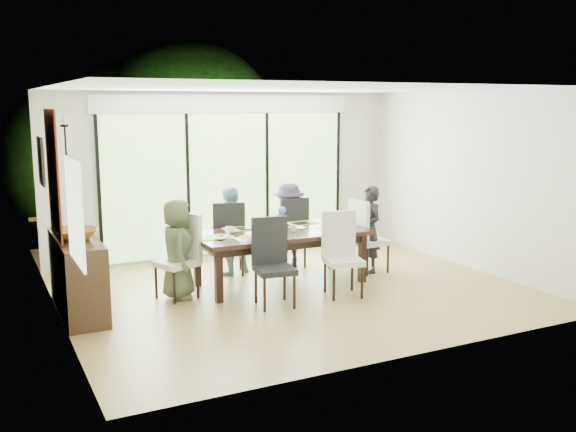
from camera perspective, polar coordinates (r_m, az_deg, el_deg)
name	(u,v)px	position (r m, az deg, el deg)	size (l,w,h in m)	color
floor	(296,292)	(8.73, 0.74, -6.77)	(6.00, 5.00, 0.01)	brown
ceiling	(297,88)	(8.36, 0.78, 11.32)	(6.00, 5.00, 0.01)	white
wall_back	(227,174)	(10.71, -5.40, 3.73)	(6.00, 0.02, 2.70)	beige
wall_front	(415,225)	(6.34, 11.19, -0.76)	(6.00, 0.02, 2.70)	silver
wall_left	(55,209)	(7.57, -19.97, 0.55)	(0.02, 5.00, 2.70)	silver
wall_right	(472,181)	(10.16, 16.05, 3.04)	(0.02, 5.00, 2.70)	white
glass_doors	(228,183)	(10.69, -5.31, 2.91)	(4.20, 0.02, 2.30)	#598C3F
blinds_header	(227,104)	(10.60, -5.41, 9.89)	(4.40, 0.06, 0.28)	white
mullion_a	(99,191)	(10.13, -16.45, 2.14)	(0.05, 0.04, 2.30)	black
mullion_b	(188,186)	(10.45, -8.88, 2.67)	(0.05, 0.04, 2.30)	black
mullion_c	(267,181)	(10.95, -1.88, 3.11)	(0.05, 0.04, 2.30)	black
mullion_d	(338,177)	(11.60, 4.43, 3.47)	(0.05, 0.04, 2.30)	black
side_window	(75,212)	(6.37, -18.42, 0.33)	(0.02, 0.90, 1.00)	#8CAD7F
deck	(211,246)	(11.77, -6.86, -2.65)	(6.00, 1.80, 0.10)	brown
rail_top	(196,207)	(12.40, -8.16, 0.79)	(6.00, 0.08, 0.06)	brown
foliage_left	(88,160)	(12.84, -17.36, 4.75)	(3.20, 3.20, 3.20)	#14380F
foliage_mid	(189,137)	(13.91, -8.81, 6.95)	(4.00, 4.00, 4.00)	#14380F
foliage_right	(281,162)	(13.87, -0.61, 4.82)	(2.80, 2.80, 2.80)	#14380F
foliage_far	(135,145)	(14.33, -13.49, 6.16)	(3.60, 3.60, 3.60)	#14380F
table_top	(280,233)	(8.92, -0.67, -1.54)	(2.42, 1.11, 0.06)	black
table_apron	(280,240)	(8.94, -0.67, -2.12)	(2.22, 0.91, 0.10)	black
table_leg_fl	(219,276)	(8.22, -6.18, -5.34)	(0.09, 0.09, 0.70)	black
table_leg_fr	(362,258)	(9.16, 6.62, -3.74)	(0.09, 0.09, 0.70)	black
table_leg_bl	(197,261)	(9.00, -8.09, -4.01)	(0.09, 0.09, 0.70)	black
table_leg_br	(332,246)	(9.87, 3.90, -2.69)	(0.09, 0.09, 0.70)	black
chair_left_end	(176,257)	(8.43, -9.91, -3.57)	(0.46, 0.46, 1.11)	silver
chair_right_end	(370,236)	(9.69, 7.34, -1.74)	(0.46, 0.46, 1.11)	beige
chair_far_left	(228,237)	(9.55, -5.33, -1.87)	(0.46, 0.46, 1.11)	black
chair_far_right	(289,231)	(9.94, 0.05, -1.35)	(0.46, 0.46, 1.11)	black
chair_near_left	(275,263)	(7.99, -1.19, -4.19)	(0.46, 0.46, 1.11)	black
chair_near_right	(344,255)	(8.45, 4.97, -3.44)	(0.46, 0.46, 1.11)	beige
person_left_end	(178,249)	(8.42, -9.79, -2.93)	(0.61, 0.38, 1.30)	#455035
person_right_end	(369,229)	(9.66, 7.26, -1.19)	(0.61, 0.38, 1.30)	black
person_far_left	(229,231)	(9.51, -5.30, -1.33)	(0.61, 0.38, 1.30)	#7DA3B5
person_far_right	(289,225)	(9.91, 0.10, -0.83)	(0.61, 0.38, 1.30)	#2B2131
placemat_left	(216,237)	(8.56, -6.42, -1.88)	(0.44, 0.32, 0.01)	#86C646
placemat_right	(339,225)	(9.36, 4.57, -0.82)	(0.44, 0.32, 0.01)	#83B641
placemat_far_l	(240,229)	(9.10, -4.33, -1.14)	(0.44, 0.32, 0.01)	#95B03F
placemat_far_r	(302,223)	(9.51, 1.26, -0.62)	(0.44, 0.32, 0.01)	olive
placemat_paper	(253,239)	(8.43, -3.16, -2.02)	(0.44, 0.32, 0.01)	white
tablet_far_l	(247,228)	(9.09, -3.62, -1.08)	(0.26, 0.18, 0.01)	black
tablet_far_r	(301,223)	(9.44, 1.13, -0.65)	(0.24, 0.17, 0.01)	black
papers	(326,227)	(9.19, 3.39, -1.01)	(0.30, 0.22, 0.00)	white
platter_base	(253,237)	(8.42, -3.16, -1.92)	(0.26, 0.26, 0.02)	white
platter_snacks	(253,236)	(8.42, -3.16, -1.80)	(0.20, 0.20, 0.01)	orange
vase	(282,226)	(8.97, -0.53, -0.89)	(0.08, 0.08, 0.12)	silver
hyacinth_stems	(282,217)	(8.95, -0.53, -0.13)	(0.04, 0.04, 0.16)	#337226
hyacinth_blooms	(282,210)	(8.93, -0.53, 0.51)	(0.11, 0.11, 0.11)	#4F68C5
laptop	(226,237)	(8.50, -5.55, -1.88)	(0.33, 0.21, 0.03)	silver
cup_a	(229,230)	(8.77, -5.23, -1.27)	(0.13, 0.13, 0.10)	white
cup_b	(293,228)	(8.89, 0.48, -1.09)	(0.10, 0.10, 0.09)	white
cup_c	(327,222)	(9.36, 3.47, -0.52)	(0.13, 0.13, 0.10)	white
book	(295,228)	(9.07, 0.61, -1.10)	(0.17, 0.23, 0.02)	white
sideboard	(77,275)	(8.19, -18.21, -4.99)	(0.47, 1.65, 0.93)	black
bowl	(76,234)	(7.98, -18.31, -1.51)	(0.49, 0.49, 0.12)	brown
candlestick_base	(71,230)	(8.43, -18.75, -1.22)	(0.10, 0.10, 0.04)	black
candlestick_shaft	(68,178)	(8.33, -19.00, 3.18)	(0.02, 0.02, 1.29)	black
candlestick_pan	(65,126)	(8.28, -19.25, 7.58)	(0.10, 0.10, 0.03)	black
candle	(64,121)	(8.28, -19.27, 8.01)	(0.04, 0.04, 0.10)	silver
tapestry	(53,174)	(7.92, -20.17, 3.50)	(0.02, 1.00, 1.50)	maroon
art_frame	(41,161)	(9.20, -21.12, 4.58)	(0.03, 0.55, 0.65)	black
art_canvas	(42,161)	(9.20, -20.99, 4.59)	(0.01, 0.45, 0.55)	#1A4F55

